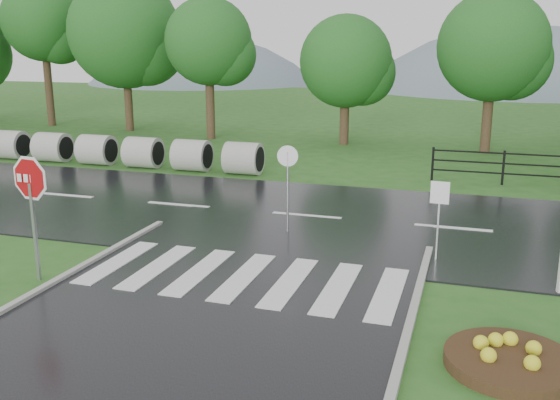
% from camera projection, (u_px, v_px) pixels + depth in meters
% --- Properties ---
extents(main_road, '(90.00, 8.00, 0.04)m').
position_uv_depth(main_road, '(307.00, 217.00, 17.61)').
color(main_road, black).
rests_on(main_road, ground).
extents(crosswalk, '(6.50, 2.80, 0.02)m').
position_uv_depth(crosswalk, '(244.00, 276.00, 12.98)').
color(crosswalk, silver).
rests_on(crosswalk, ground).
extents(hills, '(102.00, 48.00, 48.00)m').
position_uv_depth(hills, '(461.00, 225.00, 71.23)').
color(hills, slate).
rests_on(hills, ground).
extents(treeline, '(83.20, 5.20, 10.00)m').
position_uv_depth(treeline, '(402.00, 144.00, 30.26)').
color(treeline, '#1A551C').
rests_on(treeline, ground).
extents(culvert_pipes, '(13.90, 1.20, 1.20)m').
position_uv_depth(culvert_pipes, '(97.00, 150.00, 25.05)').
color(culvert_pipes, '#9E9B93').
rests_on(culvert_pipes, ground).
extents(stop_sign, '(1.22, 0.22, 2.78)m').
position_uv_depth(stop_sign, '(31.00, 190.00, 12.49)').
color(stop_sign, '#939399').
rests_on(stop_sign, ground).
extents(flower_bed, '(1.98, 1.98, 0.40)m').
position_uv_depth(flower_bed, '(511.00, 359.00, 9.43)').
color(flower_bed, '#332111').
rests_on(flower_bed, ground).
extents(reg_sign_small, '(0.41, 0.06, 1.84)m').
position_uv_depth(reg_sign_small, '(439.00, 204.00, 13.74)').
color(reg_sign_small, '#939399').
rests_on(reg_sign_small, ground).
extents(reg_sign_round, '(0.53, 0.11, 2.29)m').
position_uv_depth(reg_sign_round, '(288.00, 178.00, 15.79)').
color(reg_sign_round, '#939399').
rests_on(reg_sign_round, ground).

